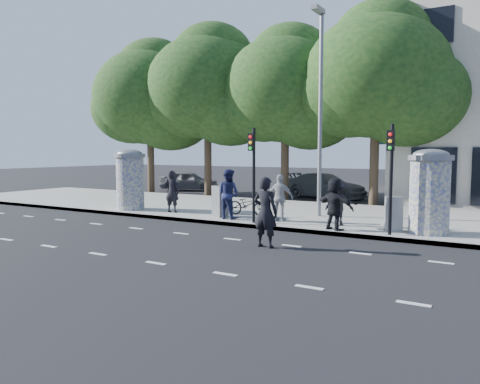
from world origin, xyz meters
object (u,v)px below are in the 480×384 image
Objects in this scene: ped_f at (335,204)px; car_left at (189,181)px; traffic_pole_far at (391,168)px; bicycle at (248,204)px; cabinet_left at (220,201)px; ad_column_left at (130,178)px; ped_b at (172,191)px; traffic_pole_near at (253,165)px; car_right at (325,186)px; ped_e at (280,198)px; ped_c at (228,194)px; cabinet_right at (394,214)px; man_road at (265,212)px; street_lamp at (320,98)px; ped_d at (339,203)px; ad_column_right at (430,189)px.

ped_f is 18.06m from car_left.
bicycle is at bearing 164.91° from traffic_pole_far.
traffic_pole_far is 2.02× the size of bicycle.
bicycle is at bearing 70.43° from cabinet_left.
ad_column_left reaches higher than ped_b.
traffic_pole_near is 2.02× the size of bicycle.
car_right is at bearing -114.16° from car_left.
ped_e is 10.56m from car_right.
ad_column_left is 4.75m from cabinet_left.
ped_c is (-1.32, 0.44, -1.13)m from traffic_pole_near.
traffic_pole_far is 12.91m from car_right.
traffic_pole_near is at bearing 163.33° from ped_b.
car_left reaches higher than cabinet_right.
man_road reaches higher than ped_f.
street_lamp reaches higher than traffic_pole_far.
ped_c is at bearing 5.55° from ped_d.
ped_e is 15.73m from car_left.
man_road is at bearing -133.58° from traffic_pole_far.
ped_e is 1.56× the size of cabinet_right.
ad_column_left is at bearing 176.45° from traffic_pole_far.
cabinet_left is 6.65m from cabinet_right.
cabinet_left is (2.43, -0.03, -0.28)m from ped_b.
bicycle is 0.34× the size of car_right.
car_right is (2.94, 10.41, -0.32)m from ped_b.
ped_f reaches higher than bicycle.
bicycle is at bearing -169.59° from car_right.
ped_b is 1.02× the size of ped_e.
man_road is 4.67m from cabinet_right.
ped_b is at bearing -29.09° from man_road.
traffic_pole_near is 11.41m from car_right.
traffic_pole_near reaches higher than ped_f.
street_lamp is at bearing 156.27° from ad_column_right.
car_right is at bearing 111.47° from cabinet_left.
traffic_pole_near is (6.60, -0.71, 0.69)m from ad_column_left.
traffic_pole_far reaches higher than ped_b.
car_right is at bearing -82.48° from ped_e.
car_right is (-4.24, 10.16, -0.21)m from ped_d.
traffic_pole_far is 1.92× the size of ped_b.
man_road is (1.35, -3.80, -0.01)m from ped_e.
cabinet_right is 12.05m from car_right.
ped_e is at bearing -69.06° from man_road.
ped_e is 1.03× the size of bicycle.
ped_f reaches higher than car_right.
ped_b reaches higher than cabinet_right.
ped_c is 6.08m from cabinet_right.
man_road is 5.53m from bicycle.
ped_e is 1.43× the size of cabinet_left.
ad_column_right is at bearing -133.25° from man_road.
bicycle is (-1.79, 0.73, -0.43)m from ped_e.
ped_c reaches higher than car_right.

